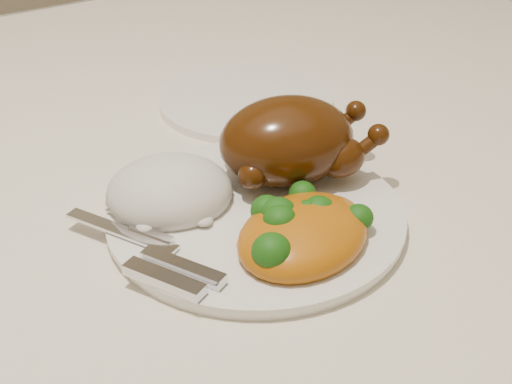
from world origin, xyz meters
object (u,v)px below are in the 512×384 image
roast_chicken (291,140)px  dinner_plate (256,216)px  side_plate (246,101)px  dining_table (45,261)px

roast_chicken → dinner_plate: bearing=-135.2°
side_plate → roast_chicken: 0.19m
dinner_plate → side_plate: (0.12, 0.21, -0.00)m
roast_chicken → side_plate: bearing=87.0°
dining_table → side_plate: size_ratio=7.82×
dining_table → side_plate: 0.29m
dining_table → roast_chicken: size_ratio=9.42×
dinner_plate → side_plate: dinner_plate is taller
dining_table → roast_chicken: 0.30m
dinner_plate → side_plate: size_ratio=1.27×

